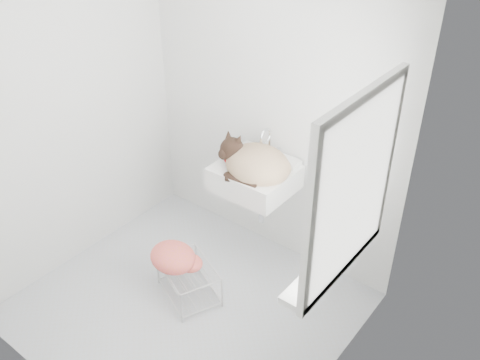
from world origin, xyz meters
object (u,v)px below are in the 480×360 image
Objects in this scene: cat at (254,164)px; bottle_c at (340,250)px; bottle_b at (330,260)px; wire_rack at (189,279)px; bottle_a at (317,274)px; sink at (255,167)px.

bottle_c is (0.94, -0.42, -0.04)m from cat.
bottle_b is at bearing -20.37° from cat.
bottle_a reaches higher than wire_rack.
bottle_a is at bearing -3.34° from wire_rack.
cat is at bearing 143.92° from bottle_a.
bottle_c is (1.06, 0.20, 0.70)m from wire_rack.
bottle_a is at bearing -36.53° from sink.
cat is 1.03m from bottle_c.
wire_rack is at bearing -100.15° from sink.
cat is 1.08m from bottle_b.
wire_rack is 1.27m from bottle_a.
sink is 1.00× the size of cat.
bottle_a is 1.18× the size of bottle_b.
cat reaches higher than bottle_c.
sink reaches higher than bottle_c.
bottle_a is (0.94, -0.68, -0.04)m from cat.
cat is at bearing -61.84° from sink.
bottle_b reaches higher than wire_rack.
cat is (0.01, -0.02, 0.04)m from sink.
wire_rack is 2.01× the size of bottle_a.
bottle_c is (0.00, 0.26, 0.00)m from bottle_a.
bottle_a is 0.26m from bottle_c.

